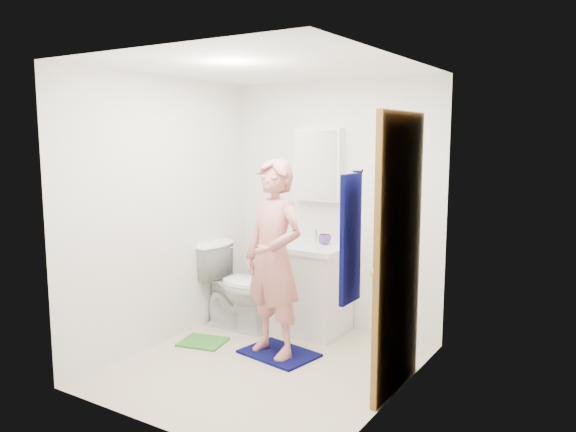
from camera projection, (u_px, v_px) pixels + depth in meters
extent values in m
cube|color=beige|center=(266.00, 366.00, 4.63)|extent=(2.20, 2.40, 0.02)
cube|color=white|center=(264.00, 66.00, 4.29)|extent=(2.20, 2.40, 0.02)
cube|color=silver|center=(335.00, 206.00, 5.48)|extent=(2.20, 0.02, 2.40)
cube|color=silver|center=(153.00, 247.00, 3.45)|extent=(2.20, 0.02, 2.40)
cube|color=silver|center=(164.00, 212.00, 5.05)|extent=(0.02, 2.40, 2.40)
cube|color=silver|center=(397.00, 235.00, 3.88)|extent=(0.02, 2.40, 2.40)
cube|color=white|center=(306.00, 290.00, 5.42)|extent=(0.75, 0.55, 0.80)
cube|color=white|center=(307.00, 247.00, 5.36)|extent=(0.79, 0.59, 0.05)
cylinder|color=white|center=(307.00, 245.00, 5.36)|extent=(0.40, 0.40, 0.03)
cylinder|color=silver|center=(316.00, 235.00, 5.50)|extent=(0.03, 0.03, 0.12)
cube|color=white|center=(319.00, 165.00, 5.44)|extent=(0.50, 0.12, 0.70)
cube|color=white|center=(316.00, 165.00, 5.39)|extent=(0.46, 0.01, 0.66)
cube|color=olive|center=(398.00, 255.00, 4.05)|extent=(0.05, 0.80, 2.05)
sphere|color=gold|center=(375.00, 273.00, 3.81)|extent=(0.07, 0.07, 0.07)
cube|color=#070943|center=(351.00, 239.00, 3.43)|extent=(0.03, 0.24, 0.80)
cylinder|color=silver|center=(358.00, 171.00, 3.35)|extent=(0.06, 0.02, 0.02)
imported|color=white|center=(239.00, 286.00, 5.51)|extent=(0.83, 0.48, 0.84)
cube|color=#070943|center=(279.00, 353.00, 4.85)|extent=(0.69, 0.55, 0.02)
cube|color=#37892D|center=(203.00, 342.00, 5.13)|extent=(0.46, 0.41, 0.02)
imported|color=tan|center=(277.00, 233.00, 5.46)|extent=(0.08, 0.09, 0.18)
imported|color=#5A3D87|center=(325.00, 240.00, 5.35)|extent=(0.14, 0.14, 0.10)
imported|color=#C6746F|center=(274.00, 258.00, 4.71)|extent=(0.68, 0.52, 1.67)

